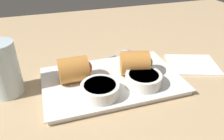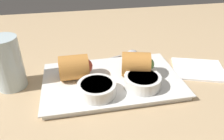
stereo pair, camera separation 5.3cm
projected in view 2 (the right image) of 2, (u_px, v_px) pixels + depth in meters
table_surface at (106, 91)px, 55.88cm from camera, size 180.00×140.00×2.00cm
serving_plate at (112, 81)px, 56.62cm from camera, size 35.05×22.17×1.50cm
roll_front_left at (138, 64)px, 56.16cm from camera, size 8.88×7.90×6.29cm
roll_front_right at (76, 67)px, 54.91cm from camera, size 8.31×6.33×6.29cm
dipping_bowl_near at (97, 88)px, 49.81cm from camera, size 8.88×8.88×2.91cm
dipping_bowl_far at (142, 81)px, 52.41cm from camera, size 8.88×8.88×2.91cm
spoon at (127, 53)px, 70.57cm from camera, size 15.44×5.93×1.13cm
napkin at (198, 69)px, 62.42cm from camera, size 17.01×15.72×0.60cm
drinking_glass at (7, 63)px, 52.64cm from camera, size 7.30×7.30×13.19cm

